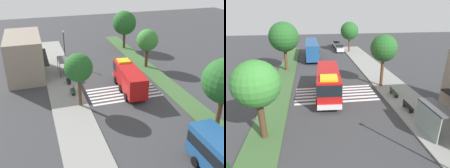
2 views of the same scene
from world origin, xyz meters
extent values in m
plane|color=#38383A|center=(0.00, 0.00, 0.00)|extent=(120.00, 120.00, 0.00)
cube|color=gray|center=(0.00, 7.97, 0.07)|extent=(60.00, 4.71, 0.14)
cube|color=#3D6033|center=(0.00, -7.11, 0.07)|extent=(60.00, 3.00, 0.14)
cube|color=silver|center=(-1.16, 0.00, 0.01)|extent=(0.45, 10.10, 0.01)
cube|color=silver|center=(-0.26, 0.00, 0.01)|extent=(0.45, 10.10, 0.01)
cube|color=silver|center=(0.64, 0.00, 0.01)|extent=(0.45, 10.10, 0.01)
cube|color=silver|center=(1.54, 0.00, 0.01)|extent=(0.45, 10.10, 0.01)
cube|color=silver|center=(2.44, 0.00, 0.01)|extent=(0.45, 10.10, 0.01)
cube|color=silver|center=(3.34, 0.00, 0.01)|extent=(0.45, 10.10, 0.01)
cube|color=#B71414|center=(4.64, -1.17, 1.96)|extent=(2.81, 2.73, 2.82)
cube|color=#B71414|center=(0.24, -0.87, 1.97)|extent=(6.33, 2.97, 2.84)
cube|color=black|center=(5.03, -1.20, 2.52)|extent=(2.07, 2.71, 1.24)
cube|color=silver|center=(6.06, -1.27, 0.80)|extent=(0.41, 2.57, 0.50)
cube|color=yellow|center=(4.64, -1.17, 3.49)|extent=(1.97, 1.91, 0.24)
cylinder|color=black|center=(4.46, 0.12, 0.55)|extent=(1.12, 0.37, 1.10)
cylinder|color=black|center=(4.29, -2.43, 0.55)|extent=(1.12, 0.37, 1.10)
cylinder|color=black|center=(-1.21, 0.51, 0.55)|extent=(1.12, 0.37, 1.10)
cylinder|color=black|center=(-1.38, -2.04, 0.55)|extent=(1.12, 0.37, 1.10)
cylinder|color=black|center=(1.56, 0.32, 0.55)|extent=(1.12, 0.37, 1.10)
cylinder|color=black|center=(1.39, -2.23, 0.55)|extent=(1.12, 0.37, 1.10)
cylinder|color=black|center=(-14.70, -3.77, 0.50)|extent=(1.00, 0.31, 1.00)
cylinder|color=black|center=(-14.72, -1.22, 0.50)|extent=(1.00, 0.31, 1.00)
cube|color=#4C4C51|center=(10.54, 7.26, 2.54)|extent=(3.50, 1.40, 0.12)
cube|color=#8C9E99|center=(10.54, 6.60, 1.34)|extent=(3.50, 0.08, 2.40)
cylinder|color=#333338|center=(8.84, 7.91, 1.34)|extent=(0.08, 0.08, 2.40)
cylinder|color=#333338|center=(12.24, 7.91, 1.34)|extent=(0.08, 0.08, 2.40)
cube|color=black|center=(6.54, 7.02, 0.55)|extent=(1.60, 0.50, 0.08)
cube|color=black|center=(6.54, 6.80, 0.82)|extent=(1.60, 0.06, 0.45)
cube|color=black|center=(5.82, 7.02, 0.33)|extent=(0.08, 0.45, 0.37)
cube|color=black|center=(7.26, 7.02, 0.33)|extent=(0.08, 0.45, 0.37)
cube|color=#2D472D|center=(2.80, 7.02, 0.55)|extent=(1.60, 0.50, 0.08)
cube|color=#2D472D|center=(2.80, 6.80, 0.82)|extent=(1.60, 0.06, 0.45)
cube|color=black|center=(2.08, 7.02, 0.33)|extent=(0.08, 0.45, 0.37)
cube|color=black|center=(3.52, 7.02, 0.33)|extent=(0.08, 0.45, 0.37)
cylinder|color=#2D2D30|center=(15.08, 6.21, 2.94)|extent=(0.16, 0.16, 5.61)
sphere|color=white|center=(15.08, 6.21, 5.93)|extent=(0.36, 0.36, 0.36)
cube|color=gray|center=(12.00, 13.02, 3.31)|extent=(10.81, 5.40, 6.61)
cube|color=black|center=(12.00, 9.92, 2.80)|extent=(8.65, 0.80, 0.16)
cylinder|color=#513823|center=(-0.71, 6.61, 2.12)|extent=(0.42, 0.42, 3.97)
sphere|color=#235B23|center=(-0.71, 6.61, 5.35)|extent=(3.54, 3.54, 3.54)
cylinder|color=#513823|center=(-10.09, -7.11, 2.10)|extent=(0.55, 0.55, 3.93)
cylinder|color=#47301E|center=(9.23, -7.11, 1.88)|extent=(0.53, 0.53, 3.47)
sphere|color=#387F33|center=(9.23, -7.11, 4.90)|extent=(3.68, 3.68, 3.68)
cylinder|color=#47301E|center=(20.63, -7.11, 1.94)|extent=(0.55, 0.55, 3.59)
sphere|color=#235B23|center=(20.63, -7.11, 5.44)|extent=(4.87, 4.87, 4.87)
camera|label=1|loc=(-29.99, 11.61, 17.18)|focal=41.83mm
camera|label=2|loc=(23.83, -2.96, 10.28)|focal=31.61mm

